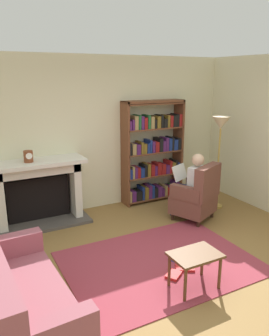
{
  "coord_description": "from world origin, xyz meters",
  "views": [
    {
      "loc": [
        -2.1,
        -2.99,
        2.36
      ],
      "look_at": [
        0.1,
        1.2,
        1.05
      ],
      "focal_mm": 35.96,
      "sensor_mm": 36.0,
      "label": 1
    }
  ],
  "objects_px": {
    "fireplace": "(38,190)",
    "seated_reader": "(191,183)",
    "mantel_clock": "(28,156)",
    "armchair_reading": "(197,196)",
    "side_table": "(195,259)",
    "bookshelf": "(153,153)",
    "floor_lamp": "(220,131)",
    "sofa_floral": "(22,302)"
  },
  "relations": [
    {
      "from": "fireplace",
      "to": "seated_reader",
      "type": "xyz_separation_m",
      "value": [
        2.3,
        -1.01,
        0.05
      ]
    },
    {
      "from": "mantel_clock",
      "to": "armchair_reading",
      "type": "relative_size",
      "value": 0.18
    },
    {
      "from": "fireplace",
      "to": "side_table",
      "type": "bearing_deg",
      "value": -66.36
    },
    {
      "from": "bookshelf",
      "to": "seated_reader",
      "type": "height_order",
      "value": "bookshelf"
    },
    {
      "from": "floor_lamp",
      "to": "seated_reader",
      "type": "bearing_deg",
      "value": -165.13
    },
    {
      "from": "bookshelf",
      "to": "armchair_reading",
      "type": "distance_m",
      "value": 1.28
    },
    {
      "from": "seated_reader",
      "to": "side_table",
      "type": "height_order",
      "value": "seated_reader"
    },
    {
      "from": "fireplace",
      "to": "side_table",
      "type": "relative_size",
      "value": 2.71
    },
    {
      "from": "bookshelf",
      "to": "armchair_reading",
      "type": "relative_size",
      "value": 1.98
    },
    {
      "from": "armchair_reading",
      "to": "bookshelf",
      "type": "bearing_deg",
      "value": -106.29
    },
    {
      "from": "fireplace",
      "to": "bookshelf",
      "type": "distance_m",
      "value": 2.22
    },
    {
      "from": "fireplace",
      "to": "seated_reader",
      "type": "relative_size",
      "value": 1.33
    },
    {
      "from": "mantel_clock",
      "to": "armchair_reading",
      "type": "height_order",
      "value": "mantel_clock"
    },
    {
      "from": "bookshelf",
      "to": "armchair_reading",
      "type": "xyz_separation_m",
      "value": [
        0.17,
        -1.15,
        -0.52
      ]
    },
    {
      "from": "seated_reader",
      "to": "sofa_floral",
      "type": "height_order",
      "value": "seated_reader"
    },
    {
      "from": "mantel_clock",
      "to": "seated_reader",
      "type": "relative_size",
      "value": 0.16
    },
    {
      "from": "bookshelf",
      "to": "sofa_floral",
      "type": "distance_m",
      "value": 3.83
    },
    {
      "from": "bookshelf",
      "to": "mantel_clock",
      "type": "bearing_deg",
      "value": -176.65
    },
    {
      "from": "armchair_reading",
      "to": "floor_lamp",
      "type": "relative_size",
      "value": 0.58
    },
    {
      "from": "fireplace",
      "to": "mantel_clock",
      "type": "relative_size",
      "value": 8.51
    },
    {
      "from": "fireplace",
      "to": "mantel_clock",
      "type": "height_order",
      "value": "mantel_clock"
    },
    {
      "from": "floor_lamp",
      "to": "sofa_floral",
      "type": "bearing_deg",
      "value": -156.76
    },
    {
      "from": "bookshelf",
      "to": "fireplace",
      "type": "bearing_deg",
      "value": -179.13
    },
    {
      "from": "mantel_clock",
      "to": "floor_lamp",
      "type": "relative_size",
      "value": 0.11
    },
    {
      "from": "bookshelf",
      "to": "seated_reader",
      "type": "relative_size",
      "value": 1.68
    },
    {
      "from": "sofa_floral",
      "to": "mantel_clock",
      "type": "bearing_deg",
      "value": -16.72
    },
    {
      "from": "bookshelf",
      "to": "sofa_floral",
      "type": "relative_size",
      "value": 1.11
    },
    {
      "from": "armchair_reading",
      "to": "floor_lamp",
      "type": "bearing_deg",
      "value": 179.25
    },
    {
      "from": "fireplace",
      "to": "sofa_floral",
      "type": "distance_m",
      "value": 2.53
    },
    {
      "from": "seated_reader",
      "to": "floor_lamp",
      "type": "bearing_deg",
      "value": 170.29
    },
    {
      "from": "armchair_reading",
      "to": "sofa_floral",
      "type": "height_order",
      "value": "armchair_reading"
    },
    {
      "from": "armchair_reading",
      "to": "seated_reader",
      "type": "distance_m",
      "value": 0.23
    },
    {
      "from": "mantel_clock",
      "to": "seated_reader",
      "type": "distance_m",
      "value": 2.65
    },
    {
      "from": "fireplace",
      "to": "floor_lamp",
      "type": "xyz_separation_m",
      "value": [
        3.03,
        -0.82,
        0.85
      ]
    },
    {
      "from": "fireplace",
      "to": "armchair_reading",
      "type": "distance_m",
      "value": 2.61
    },
    {
      "from": "mantel_clock",
      "to": "bookshelf",
      "type": "height_order",
      "value": "bookshelf"
    },
    {
      "from": "bookshelf",
      "to": "seated_reader",
      "type": "bearing_deg",
      "value": -83.51
    },
    {
      "from": "floor_lamp",
      "to": "armchair_reading",
      "type": "bearing_deg",
      "value": -156.17
    },
    {
      "from": "fireplace",
      "to": "armchair_reading",
      "type": "height_order",
      "value": "fireplace"
    },
    {
      "from": "bookshelf",
      "to": "seated_reader",
      "type": "distance_m",
      "value": 1.1
    },
    {
      "from": "mantel_clock",
      "to": "bookshelf",
      "type": "bearing_deg",
      "value": 3.35
    },
    {
      "from": "fireplace",
      "to": "seated_reader",
      "type": "height_order",
      "value": "seated_reader"
    }
  ]
}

